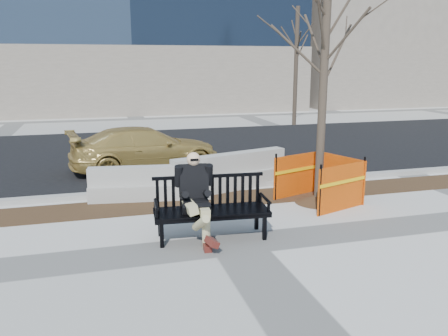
# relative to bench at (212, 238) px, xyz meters

# --- Properties ---
(ground) EXTENTS (120.00, 120.00, 0.00)m
(ground) POSITION_rel_bench_xyz_m (0.34, -0.40, 0.00)
(ground) COLOR beige
(ground) RESTS_ON ground
(mulch_strip) EXTENTS (40.00, 1.20, 0.02)m
(mulch_strip) POSITION_rel_bench_xyz_m (0.34, 2.20, 0.00)
(mulch_strip) COLOR #47301C
(mulch_strip) RESTS_ON ground
(asphalt_street) EXTENTS (60.00, 10.40, 0.01)m
(asphalt_street) POSITION_rel_bench_xyz_m (0.34, 8.40, 0.00)
(asphalt_street) COLOR black
(asphalt_street) RESTS_ON ground
(curb) EXTENTS (60.00, 0.25, 0.12)m
(curb) POSITION_rel_bench_xyz_m (0.34, 3.15, 0.06)
(curb) COLOR #9E9B93
(curb) RESTS_ON ground
(bench) EXTENTS (2.14, 0.91, 1.11)m
(bench) POSITION_rel_bench_xyz_m (0.00, 0.00, 0.00)
(bench) COLOR black
(bench) RESTS_ON ground
(seated_man) EXTENTS (0.75, 1.15, 1.54)m
(seated_man) POSITION_rel_bench_xyz_m (-0.28, 0.08, 0.00)
(seated_man) COLOR black
(seated_man) RESTS_ON ground
(tree_fence) EXTENTS (2.77, 2.77, 5.44)m
(tree_fence) POSITION_rel_bench_xyz_m (2.83, 1.42, 0.00)
(tree_fence) COLOR #FF5A09
(tree_fence) RESTS_ON ground
(sedan) EXTENTS (4.52, 2.36, 1.25)m
(sedan) POSITION_rel_bench_xyz_m (-0.54, 5.74, 0.00)
(sedan) COLOR #AB8C41
(sedan) RESTS_ON ground
(jersey_barrier_left) EXTENTS (2.79, 0.92, 0.79)m
(jersey_barrier_left) POSITION_rel_bench_xyz_m (-0.78, 2.71, 0.00)
(jersey_barrier_left) COLOR #A5A29A
(jersey_barrier_left) RESTS_ON ground
(jersey_barrier_right) EXTENTS (3.20, 1.50, 0.90)m
(jersey_barrier_right) POSITION_rel_bench_xyz_m (1.26, 3.08, 0.00)
(jersey_barrier_right) COLOR #A2A098
(jersey_barrier_right) RESTS_ON ground
(far_tree_right) EXTENTS (2.45, 2.45, 6.11)m
(far_tree_right) POSITION_rel_bench_xyz_m (7.67, 13.57, 0.00)
(far_tree_right) COLOR #43362B
(far_tree_right) RESTS_ON ground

